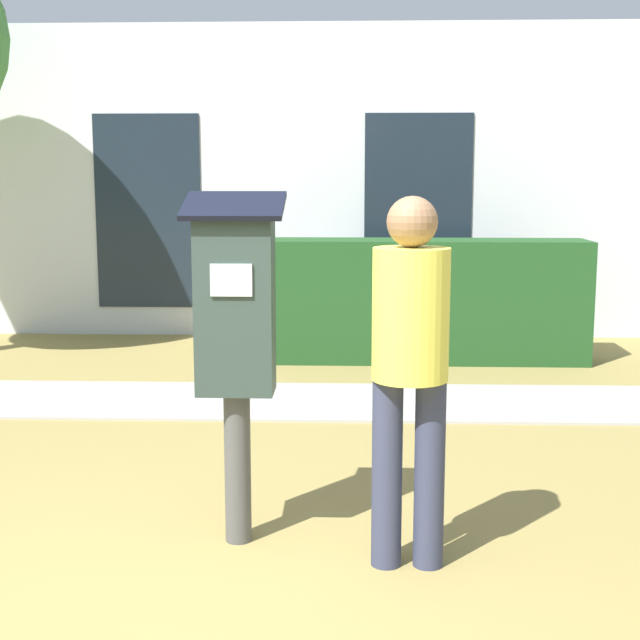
% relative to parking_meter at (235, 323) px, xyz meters
% --- Properties ---
extents(sidewalk, '(12.00, 1.10, 0.02)m').
position_rel_parking_meter_xyz_m(sidewalk, '(-0.22, 2.55, -1.01)').
color(sidewalk, '#A3A099').
rests_on(sidewalk, ground).
extents(building_facade, '(10.00, 0.26, 3.20)m').
position_rel_parking_meter_xyz_m(building_facade, '(-0.22, 5.50, 0.58)').
color(building_facade, silver).
rests_on(building_facade, ground).
extents(parking_meter, '(0.44, 0.31, 1.59)m').
position_rel_parking_meter_xyz_m(parking_meter, '(0.00, 0.00, 0.00)').
color(parking_meter, '#4C4C4C').
rests_on(parking_meter, ground).
extents(person_standing, '(0.32, 0.32, 1.58)m').
position_rel_parking_meter_xyz_m(person_standing, '(0.76, -0.23, -0.09)').
color(person_standing, '#333851').
rests_on(person_standing, ground).
extents(outdoor_chair_left, '(0.44, 0.44, 0.90)m').
position_rel_parking_meter_xyz_m(outdoor_chair_left, '(-0.61, 4.72, -0.49)').
color(outdoor_chair_left, silver).
rests_on(outdoor_chair_left, ground).
extents(outdoor_chair_middle, '(0.44, 0.44, 0.90)m').
position_rel_parking_meter_xyz_m(outdoor_chair_middle, '(0.32, 4.88, -0.49)').
color(outdoor_chair_middle, silver).
rests_on(outdoor_chair_middle, ground).
extents(outdoor_chair_right, '(0.44, 0.44, 0.90)m').
position_rel_parking_meter_xyz_m(outdoor_chair_right, '(1.25, 4.99, -0.49)').
color(outdoor_chair_right, silver).
rests_on(outdoor_chair_right, ground).
extents(hedge_row, '(2.85, 0.60, 1.10)m').
position_rel_parking_meter_xyz_m(hedge_row, '(1.20, 4.16, -0.47)').
color(hedge_row, '#1E471E').
rests_on(hedge_row, ground).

